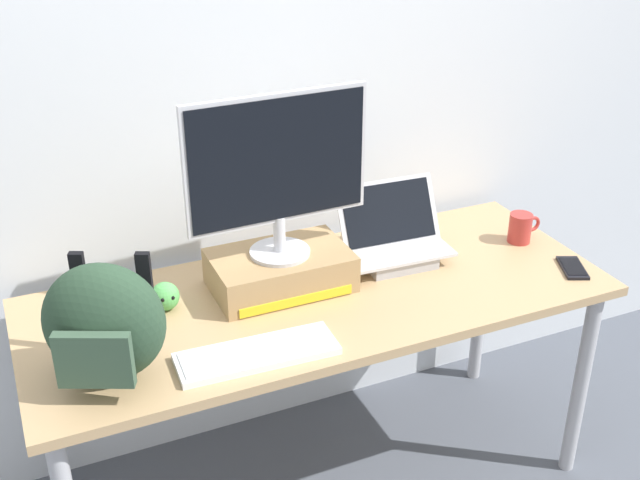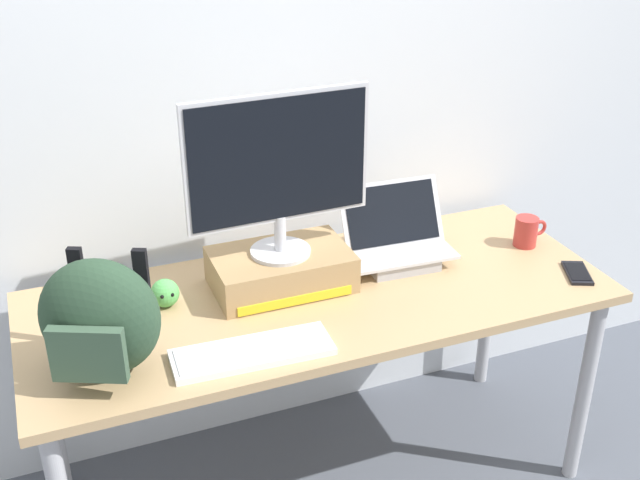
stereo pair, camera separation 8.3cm
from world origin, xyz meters
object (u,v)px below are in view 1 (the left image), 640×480
toner_box_yellow (280,270)px  open_laptop (393,246)px  cell_phone (573,268)px  plush_toy (165,296)px  external_keyboard (257,353)px  messenger_backpack (104,324)px  desktop_monitor (278,169)px  coffee_mug (521,228)px

toner_box_yellow → open_laptop: open_laptop is taller
cell_phone → plush_toy: 1.27m
toner_box_yellow → external_keyboard: bearing=-121.0°
messenger_backpack → cell_phone: 1.45m
external_keyboard → cell_phone: bearing=4.9°
desktop_monitor → open_laptop: bearing=0.4°
open_laptop → cell_phone: open_laptop is taller
coffee_mug → plush_toy: coffee_mug is taller
open_laptop → messenger_backpack: messenger_backpack is taller
coffee_mug → toner_box_yellow: bearing=177.0°
plush_toy → coffee_mug: bearing=-2.9°
coffee_mug → cell_phone: (0.03, -0.23, -0.05)m
open_laptop → external_keyboard: 0.68m
toner_box_yellow → desktop_monitor: size_ratio=0.75×
toner_box_yellow → open_laptop: bearing=2.0°
open_laptop → external_keyboard: (-0.59, -0.33, -0.04)m
open_laptop → toner_box_yellow: bearing=-175.2°
external_keyboard → plush_toy: bearing=118.4°
plush_toy → cell_phone: bearing=-13.2°
messenger_backpack → open_laptop: bearing=39.5°
external_keyboard → cell_phone: size_ratio=2.75×
external_keyboard → cell_phone: external_keyboard is taller
desktop_monitor → plush_toy: size_ratio=6.58×
toner_box_yellow → messenger_backpack: bearing=-156.2°
toner_box_yellow → messenger_backpack: messenger_backpack is taller
desktop_monitor → coffee_mug: 0.92m
open_laptop → messenger_backpack: (-0.95, -0.26, 0.11)m
messenger_backpack → toner_box_yellow: bearing=48.1°
cell_phone → plush_toy: (-1.24, 0.29, 0.04)m
cell_phone → plush_toy: size_ratio=1.88×
open_laptop → coffee_mug: (0.46, -0.06, -0.00)m
coffee_mug → cell_phone: 0.24m
messenger_backpack → coffee_mug: 1.43m
plush_toy → open_laptop: bearing=-0.2°
desktop_monitor → coffee_mug: bearing=-4.7°
open_laptop → cell_phone: (0.49, -0.29, -0.05)m
toner_box_yellow → open_laptop: 0.40m
desktop_monitor → messenger_backpack: desktop_monitor is taller
toner_box_yellow → coffee_mug: 0.85m
desktop_monitor → external_keyboard: bearing=-123.0°
toner_box_yellow → coffee_mug: (0.85, -0.04, -0.01)m
desktop_monitor → messenger_backpack: bearing=-158.2°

